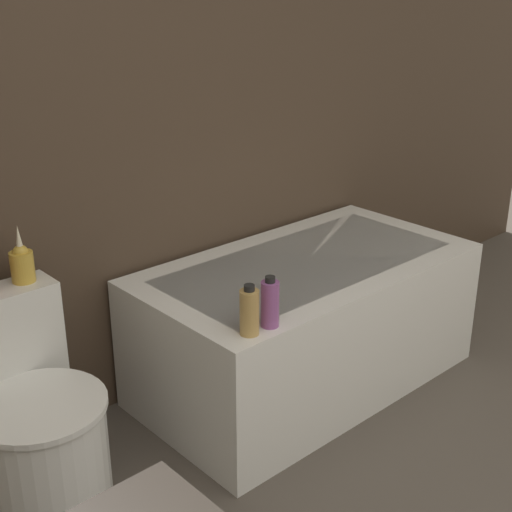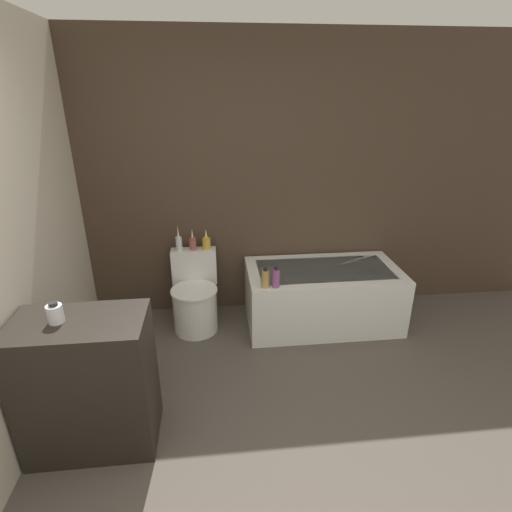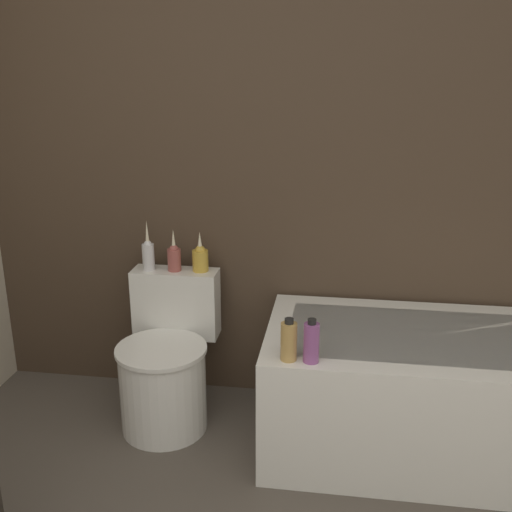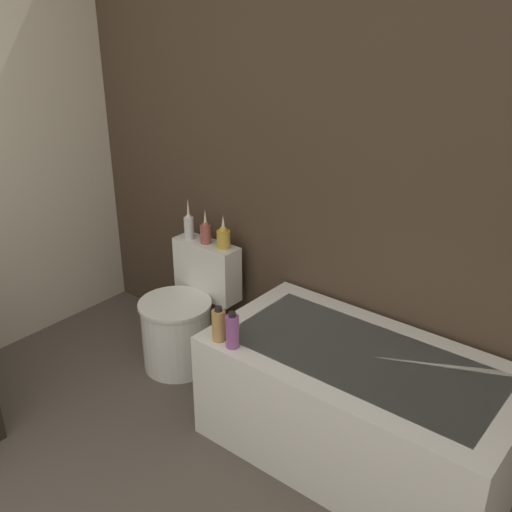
{
  "view_description": "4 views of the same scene",
  "coord_description": "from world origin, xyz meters",
  "px_view_note": "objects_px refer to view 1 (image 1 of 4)",
  "views": [
    {
      "loc": [
        -1.17,
        0.15,
        1.67
      ],
      "look_at": [
        0.3,
        1.77,
        0.79
      ],
      "focal_mm": 50.0,
      "sensor_mm": 36.0,
      "label": 1
    },
    {
      "loc": [
        -0.19,
        -1.28,
        2.11
      ],
      "look_at": [
        0.14,
        1.84,
        0.79
      ],
      "focal_mm": 28.0,
      "sensor_mm": 36.0,
      "label": 2
    },
    {
      "loc": [
        0.39,
        -0.41,
        1.68
      ],
      "look_at": [
        0.04,
        1.94,
        0.9
      ],
      "focal_mm": 42.0,
      "sensor_mm": 36.0,
      "label": 3
    },
    {
      "loc": [
        1.85,
        -0.06,
        2.08
      ],
      "look_at": [
        0.25,
        1.92,
        0.93
      ],
      "focal_mm": 42.0,
      "sensor_mm": 36.0,
      "label": 4
    }
  ],
  "objects_px": {
    "bathtub": "(305,322)",
    "shampoo_bottle_short": "(270,303)",
    "vase_bronze": "(22,262)",
    "shampoo_bottle_tall": "(249,312)",
    "toilet": "(34,430)"
  },
  "relations": [
    {
      "from": "bathtub",
      "to": "shampoo_bottle_short",
      "type": "relative_size",
      "value": 7.88
    },
    {
      "from": "bathtub",
      "to": "vase_bronze",
      "type": "height_order",
      "value": "vase_bronze"
    },
    {
      "from": "shampoo_bottle_short",
      "to": "bathtub",
      "type": "bearing_deg",
      "value": 31.74
    },
    {
      "from": "shampoo_bottle_short",
      "to": "shampoo_bottle_tall",
      "type": "bearing_deg",
      "value": 177.49
    },
    {
      "from": "toilet",
      "to": "shampoo_bottle_tall",
      "type": "bearing_deg",
      "value": -30.23
    },
    {
      "from": "shampoo_bottle_tall",
      "to": "bathtub",
      "type": "bearing_deg",
      "value": 27.47
    },
    {
      "from": "bathtub",
      "to": "toilet",
      "type": "xyz_separation_m",
      "value": [
        -1.21,
        0.05,
        0.0
      ]
    },
    {
      "from": "toilet",
      "to": "shampoo_bottle_tall",
      "type": "distance_m",
      "value": 0.8
    },
    {
      "from": "toilet",
      "to": "vase_bronze",
      "type": "height_order",
      "value": "vase_bronze"
    },
    {
      "from": "toilet",
      "to": "shampoo_bottle_short",
      "type": "bearing_deg",
      "value": -27.26
    },
    {
      "from": "vase_bronze",
      "to": "shampoo_bottle_tall",
      "type": "xyz_separation_m",
      "value": [
        0.49,
        -0.58,
        -0.13
      ]
    },
    {
      "from": "bathtub",
      "to": "toilet",
      "type": "height_order",
      "value": "toilet"
    },
    {
      "from": "vase_bronze",
      "to": "shampoo_bottle_tall",
      "type": "distance_m",
      "value": 0.77
    },
    {
      "from": "toilet",
      "to": "vase_bronze",
      "type": "xyz_separation_m",
      "value": [
        0.13,
        0.22,
        0.48
      ]
    },
    {
      "from": "bathtub",
      "to": "vase_bronze",
      "type": "relative_size",
      "value": 7.2
    }
  ]
}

